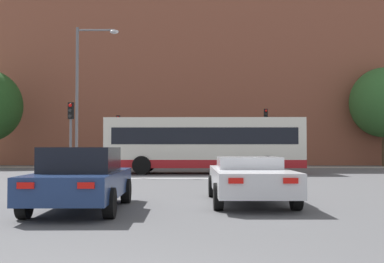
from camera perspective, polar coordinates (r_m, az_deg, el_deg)
name	(u,v)px	position (r m, az deg, el deg)	size (l,w,h in m)	color
stop_line_strip	(180,178)	(22.58, -1.40, -5.59)	(8.18, 0.30, 0.01)	silver
far_pavement	(187,167)	(35.26, -0.61, -4.25)	(69.09, 2.50, 0.01)	#A09B91
brick_civic_building	(196,52)	(46.01, 0.48, 9.43)	(38.31, 13.16, 26.99)	brown
car_saloon_left	(82,178)	(11.58, -12.96, -5.41)	(2.07, 4.58, 1.47)	navy
car_roadster_right	(249,178)	(12.86, 6.80, -5.54)	(2.09, 4.94, 1.21)	silver
bus_crossing_lead	(204,144)	(26.85, 1.47, -1.48)	(10.88, 2.64, 3.07)	silver
traffic_light_near_left	(71,126)	(23.94, -14.19, 0.58)	(0.26, 0.31, 3.63)	slate
traffic_light_far_right	(266,128)	(34.52, 8.75, 0.40)	(0.26, 0.31, 4.20)	slate
traffic_light_far_left	(118,132)	(35.15, -8.76, -0.08)	(0.26, 0.31, 3.77)	slate
street_lamp_junction	(84,85)	(27.59, -12.70, 5.42)	(2.40, 0.36, 8.17)	slate
pedestrian_waiting	(210,154)	(34.92, 2.16, -2.72)	(0.46, 0.38, 1.63)	#333851
tree_kerbside	(384,103)	(40.14, 21.76, 3.21)	(5.15, 5.15, 7.64)	#4C3823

